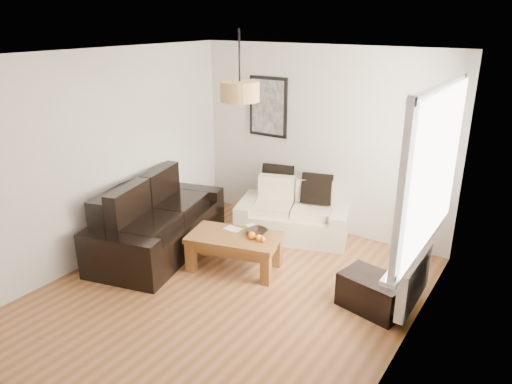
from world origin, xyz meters
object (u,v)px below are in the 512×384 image
Objects in this scene: coffee_table at (234,252)px; loveseat_cream at (293,210)px; sofa_leather at (158,218)px; ottoman at (373,293)px.

loveseat_cream is at bearing 83.69° from coffee_table.
loveseat_cream is 1.86m from sofa_leather.
loveseat_cream reaches higher than coffee_table.
ottoman is at bearing -100.10° from sofa_leather.
sofa_leather is at bearing -151.98° from loveseat_cream.
ottoman is at bearing -53.75° from loveseat_cream.
sofa_leather reaches higher than coffee_table.
sofa_leather reaches higher than ottoman.
coffee_table is at bearing -114.60° from loveseat_cream.
loveseat_cream is 1.97m from ottoman.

